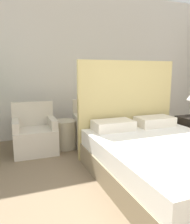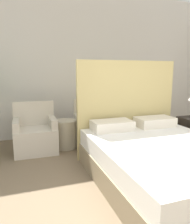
{
  "view_description": "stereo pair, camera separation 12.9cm",
  "coord_description": "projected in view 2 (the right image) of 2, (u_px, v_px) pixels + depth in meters",
  "views": [
    {
      "loc": [
        -1.38,
        -0.9,
        1.31
      ],
      "look_at": [
        -0.12,
        2.37,
        0.66
      ],
      "focal_mm": 35.0,
      "sensor_mm": 36.0,
      "label": 1
    },
    {
      "loc": [
        -1.26,
        -0.95,
        1.31
      ],
      "look_at": [
        -0.12,
        2.37,
        0.66
      ],
      "focal_mm": 35.0,
      "sensor_mm": 36.0,
      "label": 2
    }
  ],
  "objects": [
    {
      "name": "wall_back",
      "position": [
        83.0,
        65.0,
        4.5
      ],
      "size": [
        10.0,
        0.06,
        2.9
      ],
      "color": "silver",
      "rests_on": "ground_plane"
    },
    {
      "name": "side_table",
      "position": [
        66.0,
        134.0,
        3.79
      ],
      "size": [
        0.38,
        0.38,
        0.49
      ],
      "color": "#B7AD93",
      "rests_on": "ground_plane"
    },
    {
      "name": "bed",
      "position": [
        160.0,
        156.0,
        2.66
      ],
      "size": [
        1.61,
        2.03,
        1.48
      ],
      "color": "#8C7A5B",
      "rests_on": "ground_plane"
    },
    {
      "name": "armchair_near_window_right",
      "position": [
        94.0,
        131.0,
        3.93
      ],
      "size": [
        0.74,
        0.65,
        0.81
      ],
      "rotation": [
        0.0,
        0.0,
        -0.12
      ],
      "color": "beige",
      "rests_on": "ground_plane"
    },
    {
      "name": "armchair_near_window_left",
      "position": [
        36.0,
        136.0,
        3.6
      ],
      "size": [
        0.68,
        0.58,
        0.81
      ],
      "rotation": [
        0.0,
        0.0,
        -0.01
      ],
      "color": "beige",
      "rests_on": "ground_plane"
    }
  ]
}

